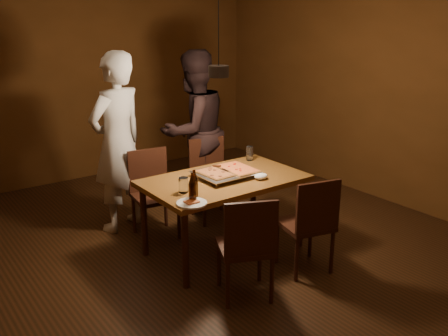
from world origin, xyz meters
TOP-DOWN VIEW (x-y plane):
  - room_shell at (0.00, 0.00)m, footprint 6.00×6.00m
  - dining_table at (0.06, 0.00)m, footprint 1.50×0.90m
  - chair_far_left at (-0.30, 0.77)m, footprint 0.47×0.47m
  - chair_far_right at (0.45, 0.80)m, footprint 0.50×0.50m
  - chair_near_left at (-0.31, -0.82)m, footprint 0.56×0.56m
  - chair_near_right at (0.41, -0.80)m, footprint 0.51×0.51m
  - pizza_tray at (0.10, 0.03)m, footprint 0.57×0.47m
  - pizza_meat at (-0.03, 0.03)m, footprint 0.24×0.36m
  - pizza_cheese at (0.24, 0.02)m, footprint 0.27×0.42m
  - spatula at (0.09, 0.04)m, footprint 0.10×0.24m
  - beer_bottle_a at (-0.51, -0.34)m, footprint 0.07×0.07m
  - beer_bottle_b at (-0.44, -0.25)m, footprint 0.06×0.06m
  - water_glass_left at (-0.45, -0.10)m, footprint 0.08×0.08m
  - water_glass_right at (0.62, 0.32)m, footprint 0.07×0.07m
  - plate_slice at (-0.55, -0.38)m, footprint 0.25×0.25m
  - napkin at (0.32, -0.23)m, footprint 0.14×0.10m
  - diner_white at (-0.50, 1.11)m, footprint 0.80×0.65m
  - diner_dark at (0.48, 1.16)m, footprint 0.99×0.83m
  - pendant_lamp at (0.00, 0.00)m, footprint 0.18×0.18m

SIDE VIEW (x-z plane):
  - chair_far_left at x=-0.30m, z-range 0.29..0.78m
  - chair_far_right at x=0.45m, z-range 0.29..0.78m
  - chair_near_left at x=-0.31m, z-range 0.29..0.78m
  - chair_near_right at x=0.41m, z-range 0.29..0.78m
  - dining_table at x=0.06m, z-range 0.30..1.05m
  - plate_slice at x=-0.55m, z-range 0.75..0.77m
  - pizza_tray at x=0.10m, z-range 0.75..0.80m
  - napkin at x=0.32m, z-range 0.75..0.81m
  - pizza_meat at x=-0.03m, z-range 0.80..0.82m
  - pizza_cheese at x=0.24m, z-range 0.80..0.82m
  - spatula at x=0.09m, z-range 0.79..0.83m
  - water_glass_left at x=-0.45m, z-range 0.75..0.88m
  - water_glass_right at x=0.62m, z-range 0.75..0.90m
  - beer_bottle_b at x=-0.44m, z-range 0.75..0.99m
  - beer_bottle_a at x=-0.51m, z-range 0.75..1.00m
  - diner_dark at x=0.48m, z-range 0.00..1.85m
  - diner_white at x=-0.50m, z-range 0.00..1.89m
  - room_shell at x=0.00m, z-range -1.60..4.40m
  - pendant_lamp at x=0.00m, z-range 1.21..2.31m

